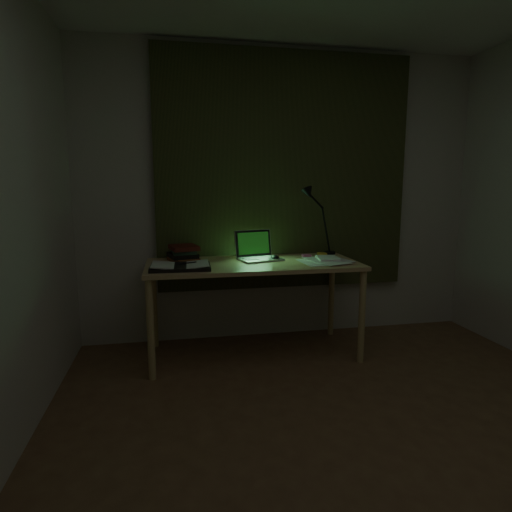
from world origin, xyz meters
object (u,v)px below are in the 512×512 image
Objects in this scene: desk at (253,309)px; loose_papers at (320,258)px; open_textbook at (180,266)px; desk_lamp at (330,222)px; book_stack at (184,253)px; laptop at (260,246)px.

loose_papers is at bearing 1.50° from desk.
desk is at bearing 16.31° from open_textbook.
book_stack is at bearing 178.57° from desk_lamp.
book_stack reaches higher than desk.
loose_papers is 0.42m from desk_lamp.
desk_lamp is at bearing 20.42° from open_textbook.
open_textbook is at bearing -175.83° from laptop.
open_textbook is 1.78× the size of book_stack.
laptop is 0.50m from loose_papers.
desk_lamp is at bearing 56.32° from loose_papers.
laptop is 0.61m from book_stack.
open_textbook is 1.10× the size of loose_papers.
laptop reaches higher than book_stack.
laptop is at bearing 21.90° from open_textbook.
desk_lamp reaches higher than laptop.
laptop is 0.71m from desk_lamp.
loose_papers reaches higher than desk.
desk_lamp is at bearing 5.12° from book_stack.
desk is 2.97× the size of desk_lamp.
open_textbook is 1.13m from loose_papers.
desk_lamp is (1.27, 0.11, 0.21)m from book_stack.
book_stack reaches higher than loose_papers.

